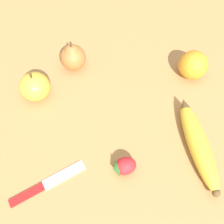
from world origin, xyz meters
name	(u,v)px	position (x,y,z in m)	size (l,w,h in m)	color
ground_plane	(124,106)	(0.00, 0.00, 0.00)	(3.00, 3.00, 0.00)	#A87A47
banana	(198,144)	(-0.14, 0.13, 0.02)	(0.05, 0.23, 0.04)	gold
orange	(193,65)	(-0.19, -0.08, 0.04)	(0.07, 0.07, 0.07)	orange
pear	(73,56)	(0.11, -0.14, 0.04)	(0.07, 0.07, 0.08)	#A36633
strawberry	(124,166)	(0.02, 0.16, 0.02)	(0.05, 0.04, 0.04)	red
apple	(35,87)	(0.21, -0.06, 0.03)	(0.07, 0.07, 0.08)	gold
paring_knife	(45,185)	(0.18, 0.17, 0.00)	(0.16, 0.08, 0.01)	silver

